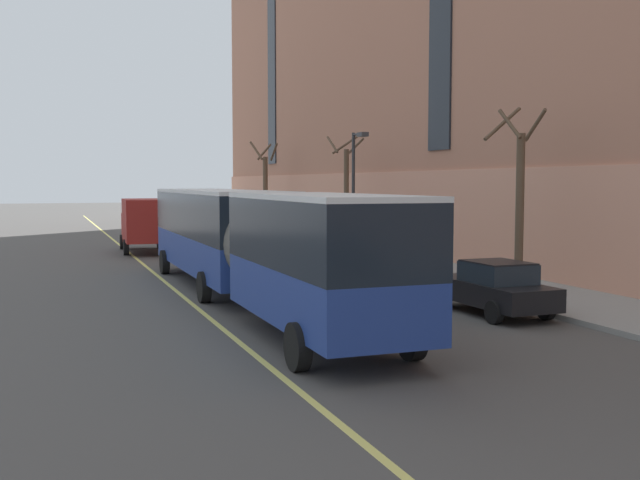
% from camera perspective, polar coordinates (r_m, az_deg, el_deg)
% --- Properties ---
extents(ground_plane, '(260.00, 260.00, 0.00)m').
position_cam_1_polar(ground_plane, '(19.18, -0.25, -7.07)').
color(ground_plane, '#4C4947').
extents(sidewalk, '(4.31, 160.00, 0.15)m').
position_cam_1_polar(sidewalk, '(26.10, 16.48, -4.02)').
color(sidewalk, gray).
rests_on(sidewalk, ground).
extents(city_bus, '(2.96, 20.90, 3.55)m').
position_cam_1_polar(city_bus, '(23.73, -5.59, 0.15)').
color(city_bus, navy).
rests_on(city_bus, ground).
extents(parked_car_green_1, '(2.00, 4.55, 1.56)m').
position_cam_1_polar(parked_car_green_1, '(47.61, -5.27, 0.73)').
color(parked_car_green_1, '#23603D').
rests_on(parked_car_green_1, ground).
extents(parked_car_darkgray_3, '(2.07, 4.68, 1.56)m').
position_cam_1_polar(parked_car_darkgray_3, '(40.56, -2.84, 0.11)').
color(parked_car_darkgray_3, '#4C4C51').
rests_on(parked_car_darkgray_3, ground).
extents(parked_car_navy_4, '(2.04, 4.80, 1.56)m').
position_cam_1_polar(parked_car_navy_4, '(34.54, 0.15, -0.64)').
color(parked_car_navy_4, navy).
rests_on(parked_car_navy_4, ground).
extents(parked_car_black_5, '(1.97, 4.29, 1.56)m').
position_cam_1_polar(parked_car_black_5, '(22.23, 13.13, -3.56)').
color(parked_car_black_5, black).
rests_on(parked_car_black_5, ground).
extents(parked_car_green_6, '(2.00, 4.51, 1.56)m').
position_cam_1_polar(parked_car_green_6, '(28.62, 4.69, -1.70)').
color(parked_car_green_6, '#23603D').
rests_on(parked_car_green_6, ground).
extents(box_truck, '(2.55, 6.48, 2.93)m').
position_cam_1_polar(box_truck, '(41.77, -13.25, 1.33)').
color(box_truck, maroon).
rests_on(box_truck, ground).
extents(street_tree_mid_block, '(1.76, 1.73, 6.35)m').
position_cam_1_polar(street_tree_mid_block, '(26.64, 14.91, 3.14)').
color(street_tree_mid_block, brown).
rests_on(street_tree_mid_block, sidewalk).
extents(street_tree_far_uptown, '(1.77, 1.70, 6.22)m').
position_cam_1_polar(street_tree_far_uptown, '(40.50, 1.99, 3.72)').
color(street_tree_far_uptown, brown).
rests_on(street_tree_far_uptown, sidewalk).
extents(street_tree_far_downtown, '(1.83, 1.78, 6.70)m').
position_cam_1_polar(street_tree_far_downtown, '(55.33, -4.19, 4.00)').
color(street_tree_far_downtown, brown).
rests_on(street_tree_far_downtown, sidewalk).
extents(street_lamp, '(0.36, 1.48, 6.04)m').
position_cam_1_polar(street_lamp, '(35.72, 2.72, 4.56)').
color(street_lamp, '#2D2D30').
rests_on(street_lamp, sidewalk).
extents(fire_hydrant, '(0.42, 0.24, 0.72)m').
position_cam_1_polar(fire_hydrant, '(40.00, 0.05, -0.37)').
color(fire_hydrant, red).
rests_on(fire_hydrant, sidewalk).
extents(lane_centerline, '(0.16, 140.00, 0.01)m').
position_cam_1_polar(lane_centerline, '(21.44, -8.44, -5.88)').
color(lane_centerline, '#E0D66B').
rests_on(lane_centerline, ground).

